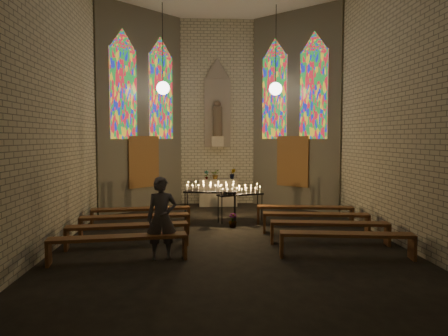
{
  "coord_description": "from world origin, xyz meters",
  "views": [
    {
      "loc": [
        -0.75,
        -10.73,
        2.55
      ],
      "look_at": [
        -0.05,
        0.94,
        1.73
      ],
      "focal_mm": 35.0,
      "sensor_mm": 36.0,
      "label": 1
    }
  ],
  "objects": [
    {
      "name": "room",
      "position": [
        -0.0,
        3.37,
        3.72
      ],
      "size": [
        8.22,
        12.43,
        7.0
      ],
      "color": "beige",
      "rests_on": "ground"
    },
    {
      "name": "visitor",
      "position": [
        -1.51,
        -1.62,
        0.86
      ],
      "size": [
        0.68,
        0.49,
        1.73
      ],
      "primitive_type": "imported",
      "rotation": [
        0.0,
        0.0,
        0.13
      ],
      "color": "#47464F",
      "rests_on": "ground"
    },
    {
      "name": "flower_vase_center",
      "position": [
        -0.09,
        5.42,
        1.18
      ],
      "size": [
        0.36,
        0.32,
        0.36
      ],
      "primitive_type": "imported",
      "rotation": [
        0.0,
        0.0,
        -0.13
      ],
      "color": "#4C723F",
      "rests_on": "altar"
    },
    {
      "name": "votive_stand_right",
      "position": [
        0.53,
        2.31,
        0.91
      ],
      "size": [
        1.46,
        0.84,
        1.05
      ],
      "rotation": [
        0.0,
        0.0,
        0.37
      ],
      "color": "black",
      "rests_on": "ground"
    },
    {
      "name": "pew_left_3",
      "position": [
        -2.38,
        -1.81,
        0.44
      ],
      "size": [
        2.81,
        0.78,
        0.53
      ],
      "rotation": [
        0.0,
        0.0,
        0.14
      ],
      "color": "brown",
      "rests_on": "ground"
    },
    {
      "name": "pew_left_0",
      "position": [
        -2.38,
        1.79,
        0.44
      ],
      "size": [
        2.81,
        0.78,
        0.53
      ],
      "rotation": [
        0.0,
        0.0,
        0.14
      ],
      "color": "brown",
      "rests_on": "ground"
    },
    {
      "name": "flower_vase_left",
      "position": [
        -0.43,
        5.35,
        1.17
      ],
      "size": [
        0.19,
        0.13,
        0.33
      ],
      "primitive_type": "imported",
      "rotation": [
        0.0,
        0.0,
        -0.09
      ],
      "color": "#4C723F",
      "rests_on": "altar"
    },
    {
      "name": "aisle_flower_pot",
      "position": [
        0.23,
        1.47,
        0.2
      ],
      "size": [
        0.24,
        0.24,
        0.41
      ],
      "primitive_type": "imported",
      "rotation": [
        0.0,
        0.0,
        0.06
      ],
      "color": "#4C723F",
      "rests_on": "ground"
    },
    {
      "name": "votive_stand_left",
      "position": [
        -0.38,
        2.31,
        1.0
      ],
      "size": [
        1.63,
        0.67,
        1.16
      ],
      "rotation": [
        0.0,
        0.0,
        -0.19
      ],
      "color": "black",
      "rests_on": "ground"
    },
    {
      "name": "altar",
      "position": [
        0.0,
        5.45,
        0.5
      ],
      "size": [
        1.4,
        0.6,
        1.0
      ],
      "primitive_type": "cube",
      "color": "beige",
      "rests_on": "ground"
    },
    {
      "name": "pew_left_2",
      "position": [
        -2.38,
        -0.61,
        0.44
      ],
      "size": [
        2.81,
        0.78,
        0.53
      ],
      "rotation": [
        0.0,
        0.0,
        0.14
      ],
      "color": "brown",
      "rests_on": "ground"
    },
    {
      "name": "floor",
      "position": [
        0.0,
        0.0,
        0.0
      ],
      "size": [
        12.0,
        12.0,
        0.0
      ],
      "primitive_type": "plane",
      "color": "black",
      "rests_on": "ground"
    },
    {
      "name": "pew_right_0",
      "position": [
        2.38,
        1.79,
        0.44
      ],
      "size": [
        2.81,
        0.78,
        0.53
      ],
      "rotation": [
        0.0,
        0.0,
        -0.14
      ],
      "color": "brown",
      "rests_on": "ground"
    },
    {
      "name": "pew_left_1",
      "position": [
        -2.38,
        0.59,
        0.44
      ],
      "size": [
        2.81,
        0.78,
        0.53
      ],
      "rotation": [
        0.0,
        0.0,
        0.14
      ],
      "color": "brown",
      "rests_on": "ground"
    },
    {
      "name": "pew_right_2",
      "position": [
        2.38,
        -0.61,
        0.44
      ],
      "size": [
        2.81,
        0.78,
        0.53
      ],
      "rotation": [
        0.0,
        0.0,
        -0.14
      ],
      "color": "brown",
      "rests_on": "ground"
    },
    {
      "name": "flower_vase_right",
      "position": [
        0.55,
        5.48,
        1.19
      ],
      "size": [
        0.23,
        0.2,
        0.39
      ],
      "primitive_type": "imported",
      "rotation": [
        0.0,
        0.0,
        -0.13
      ],
      "color": "#4C723F",
      "rests_on": "altar"
    },
    {
      "name": "pew_right_1",
      "position": [
        2.38,
        0.59,
        0.44
      ],
      "size": [
        2.81,
        0.78,
        0.53
      ],
      "rotation": [
        0.0,
        0.0,
        -0.14
      ],
      "color": "brown",
      "rests_on": "ground"
    },
    {
      "name": "pew_right_3",
      "position": [
        2.38,
        -1.81,
        0.44
      ],
      "size": [
        2.81,
        0.78,
        0.53
      ],
      "rotation": [
        0.0,
        0.0,
        -0.14
      ],
      "color": "brown",
      "rests_on": "ground"
    }
  ]
}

